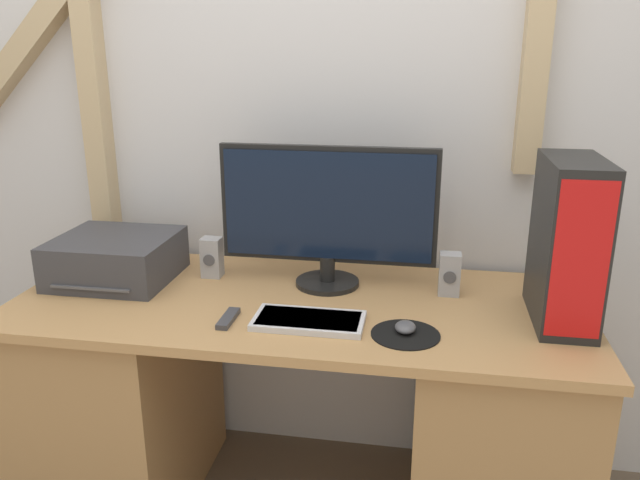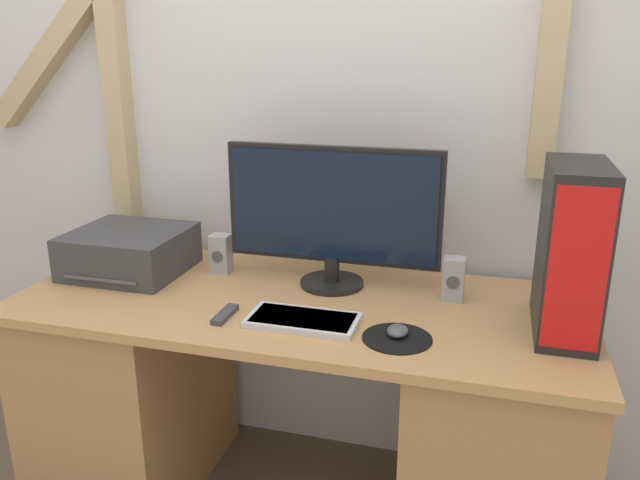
# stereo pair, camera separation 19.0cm
# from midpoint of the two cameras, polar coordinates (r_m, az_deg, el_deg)

# --- Properties ---
(wall_back) EXTENTS (6.40, 0.13, 2.70)m
(wall_back) POSITION_cam_midpoint_polar(r_m,az_deg,el_deg) (2.25, 3.63, 12.18)
(wall_back) COLOR silver
(wall_back) RESTS_ON ground_plane
(desk) EXTENTS (1.79, 0.75, 0.80)m
(desk) POSITION_cam_midpoint_polar(r_m,az_deg,el_deg) (2.16, 0.66, -14.91)
(desk) COLOR tan
(desk) RESTS_ON ground_plane
(monitor) EXTENTS (0.71, 0.21, 0.47)m
(monitor) POSITION_cam_midpoint_polar(r_m,az_deg,el_deg) (2.02, 3.84, 2.59)
(monitor) COLOR black
(monitor) RESTS_ON desk
(keyboard) EXTENTS (0.32, 0.16, 0.02)m
(keyboard) POSITION_cam_midpoint_polar(r_m,az_deg,el_deg) (1.82, 1.44, -7.36)
(keyboard) COLOR silver
(keyboard) RESTS_ON desk
(mousepad) EXTENTS (0.19, 0.19, 0.00)m
(mousepad) POSITION_cam_midpoint_polar(r_m,az_deg,el_deg) (1.75, 10.19, -8.90)
(mousepad) COLOR black
(mousepad) RESTS_ON desk
(mouse) EXTENTS (0.06, 0.07, 0.03)m
(mouse) POSITION_cam_midpoint_polar(r_m,az_deg,el_deg) (1.76, 10.22, -8.25)
(mouse) COLOR #4C4C51
(mouse) RESTS_ON mousepad
(computer_tower) EXTENTS (0.16, 0.34, 0.48)m
(computer_tower) POSITION_cam_midpoint_polar(r_m,az_deg,el_deg) (1.86, 24.74, -0.92)
(computer_tower) COLOR black
(computer_tower) RESTS_ON desk
(printer) EXTENTS (0.39, 0.36, 0.15)m
(printer) POSITION_cam_midpoint_polar(r_m,az_deg,el_deg) (2.27, -14.79, -1.06)
(printer) COLOR #38383D
(printer) RESTS_ON desk
(speaker_left) EXTENTS (0.07, 0.06, 0.14)m
(speaker_left) POSITION_cam_midpoint_polar(r_m,az_deg,el_deg) (2.20, -6.63, -1.31)
(speaker_left) COLOR #99999E
(speaker_left) RESTS_ON desk
(speaker_right) EXTENTS (0.07, 0.06, 0.14)m
(speaker_right) POSITION_cam_midpoint_polar(r_m,az_deg,el_deg) (2.02, 14.78, -3.52)
(speaker_right) COLOR #99999E
(speaker_right) RESTS_ON desk
(remote_control) EXTENTS (0.03, 0.13, 0.02)m
(remote_control) POSITION_cam_midpoint_polar(r_m,az_deg,el_deg) (1.86, -5.81, -6.85)
(remote_control) COLOR #38383D
(remote_control) RESTS_ON desk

